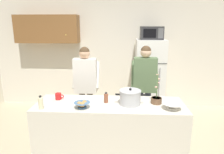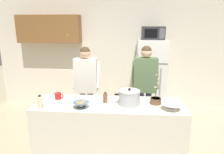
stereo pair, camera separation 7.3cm
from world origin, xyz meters
name	(u,v)px [view 2 (the right image)]	position (x,y,z in m)	size (l,w,h in m)	color
back_wall_unit	(108,51)	(-0.23, 2.27, 1.39)	(6.00, 0.48, 2.60)	silver
kitchen_island	(109,132)	(0.00, 0.00, 0.46)	(2.12, 0.68, 0.92)	silver
refrigerator	(151,77)	(0.79, 1.85, 0.85)	(0.64, 0.68, 1.70)	white
microwave	(153,33)	(0.79, 1.83, 1.84)	(0.48, 0.37, 0.28)	#2D2D30
person_near_pot	(86,80)	(-0.51, 0.87, 1.02)	(0.51, 0.42, 1.64)	#726656
person_by_sink	(145,79)	(0.59, 0.95, 1.03)	(0.52, 0.43, 1.65)	#33384C
cooking_pot	(129,97)	(0.29, -0.01, 1.02)	(0.41, 0.30, 0.24)	silver
coffee_mug	(58,96)	(-0.78, 0.13, 0.97)	(0.13, 0.09, 0.10)	red
bread_bowl	(81,104)	(-0.36, -0.19, 0.97)	(0.22, 0.22, 0.10)	#4C7299
empty_bowl	(172,107)	(0.84, -0.16, 0.97)	(0.26, 0.26, 0.08)	white
bottle_near_edge	(40,102)	(-0.90, -0.24, 1.01)	(0.06, 0.06, 0.19)	beige
bottle_mid_counter	(105,97)	(-0.06, 0.04, 1.00)	(0.06, 0.06, 0.15)	brown
potted_orchid	(156,99)	(0.66, 0.04, 0.98)	(0.15, 0.15, 0.44)	brown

